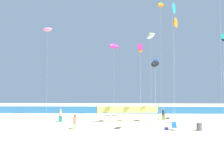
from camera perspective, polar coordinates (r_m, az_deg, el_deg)
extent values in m
plane|color=beige|center=(18.45, 4.95, -15.25)|extent=(120.00, 120.00, 0.00)
cube|color=#1E6B99|center=(51.41, 3.01, -6.85)|extent=(120.00, 20.00, 0.01)
cube|color=olive|center=(32.99, 13.73, -8.73)|extent=(0.36, 0.22, 0.76)
cylinder|color=#2D2D33|center=(32.92, 13.72, -7.53)|extent=(0.38, 0.38, 0.63)
sphere|color=#997051|center=(32.88, 13.71, -6.74)|extent=(0.28, 0.28, 0.28)
cube|color=#99B28C|center=(24.36, -10.01, -11.10)|extent=(0.37, 0.22, 0.77)
cylinder|color=#EA7260|center=(24.26, -10.00, -9.46)|extent=(0.39, 0.39, 0.64)
sphere|color=brown|center=(24.21, -9.99, -8.38)|extent=(0.28, 0.28, 0.28)
cube|color=#19727A|center=(30.85, -13.76, -9.14)|extent=(0.39, 0.23, 0.82)
cylinder|color=#99B28C|center=(30.77, -13.75, -7.77)|extent=(0.41, 0.41, 0.67)
sphere|color=tan|center=(30.73, -13.74, -6.86)|extent=(0.30, 0.30, 0.30)
cube|color=#1959B2|center=(24.35, 16.58, -11.20)|extent=(0.52, 0.48, 0.03)
cube|color=#1959B2|center=(24.59, 16.40, -10.46)|extent=(0.52, 0.23, 0.57)
cylinder|color=silver|center=(24.24, 16.67, -11.63)|extent=(0.03, 0.03, 0.32)
cylinder|color=silver|center=(24.52, 16.50, -11.52)|extent=(0.03, 0.03, 0.32)
cylinder|color=#595960|center=(25.14, 22.53, -10.63)|extent=(0.59, 0.59, 0.83)
cylinder|color=#4C4C51|center=(29.59, -4.07, -7.95)|extent=(0.08, 0.08, 2.40)
cylinder|color=#4C4C51|center=(30.74, 12.35, -7.69)|extent=(0.08, 0.08, 2.40)
cube|color=#EAE566|center=(29.81, 4.30, -6.89)|extent=(8.58, 0.85, 0.90)
cube|color=navy|center=(24.35, 14.49, -11.62)|extent=(0.39, 0.19, 0.31)
cylinder|color=silver|center=(36.08, 13.12, 6.13)|extent=(0.01, 0.01, 18.72)
ellipsoid|color=orange|center=(38.56, 12.99, 20.02)|extent=(1.77, 2.11, 1.22)
cube|color=green|center=(38.67, 12.98, 20.43)|extent=(0.40, 0.06, 0.50)
cylinder|color=silver|center=(26.04, 16.57, 2.38)|extent=(0.01, 0.01, 12.41)
cone|color=orange|center=(27.24, 16.42, 15.50)|extent=(1.05, 1.28, 1.21)
cylinder|color=silver|center=(32.38, 10.48, 1.70)|extent=(0.01, 0.01, 12.70)
ellipsoid|color=white|center=(33.41, 10.40, 12.63)|extent=(1.45, 2.07, 0.89)
cube|color=#8CD833|center=(33.49, 10.40, 13.10)|extent=(0.38, 0.06, 0.48)
cylinder|color=silver|center=(37.91, -17.17, 2.93)|extent=(0.01, 0.01, 14.99)
ellipsoid|color=pink|center=(39.29, -17.05, 13.88)|extent=(2.10, 1.36, 0.84)
cube|color=blue|center=(39.37, -17.04, 14.29)|extent=(0.39, 0.06, 0.49)
cylinder|color=silver|center=(26.53, 27.36, 6.58)|extent=(0.01, 0.01, 16.21)
cylinder|color=silver|center=(26.05, 7.69, -0.70)|extent=(0.01, 0.01, 9.69)
cylinder|color=#D833A5|center=(26.62, 7.63, 9.78)|extent=(0.85, 1.43, 0.66)
sphere|color=orange|center=(26.53, 7.64, 8.88)|extent=(0.40, 0.40, 0.40)
cylinder|color=silver|center=(31.93, 27.97, 0.95)|extent=(0.01, 0.01, 11.56)
cylinder|color=#26BFCC|center=(32.73, 27.78, 11.10)|extent=(1.38, 2.28, 0.56)
sphere|color=black|center=(32.65, 27.79, 10.46)|extent=(0.33, 0.33, 0.33)
cylinder|color=silver|center=(36.30, 0.48, 0.77)|extent=(0.01, 0.01, 12.10)
ellipsoid|color=#D833A5|center=(37.10, 0.47, 10.14)|extent=(2.08, 1.79, 0.73)
cube|color=purple|center=(37.17, 0.47, 10.60)|extent=(0.41, 0.06, 0.51)
cylinder|color=silver|center=(21.69, 11.65, -3.88)|extent=(0.01, 0.01, 7.03)
ellipsoid|color=black|center=(21.87, 11.58, 5.37)|extent=(1.41, 1.96, 1.06)
cube|color=blue|center=(21.90, 11.58, 6.06)|extent=(0.36, 0.06, 0.45)
cylinder|color=silver|center=(31.83, 16.24, 5.15)|extent=(0.01, 0.01, 16.38)
cone|color=#26BFCC|center=(33.86, 16.09, 19.03)|extent=(1.08, 1.52, 1.57)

